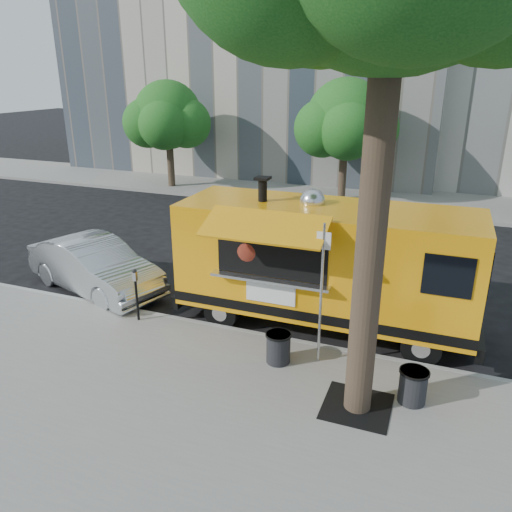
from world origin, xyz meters
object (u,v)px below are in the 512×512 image
Objects in this scene: food_truck at (323,262)px; trash_bin_right at (413,385)px; sedan at (95,266)px; trash_bin_left at (278,347)px; far_tree_b at (346,119)px; sign_post at (322,286)px; parking_meter at (136,289)px; far_tree_a at (168,115)px.

food_truck reaches higher than trash_bin_right.
sedan is 6.93× the size of trash_bin_left.
far_tree_b is 14.61m from sign_post.
parking_meter is 6.58m from trash_bin_right.
far_tree_b is 16.00m from trash_bin_right.
parking_meter reaches higher than trash_bin_left.
food_truck is at bearing 102.46° from sign_post.
far_tree_b is 4.12× the size of parking_meter.
far_tree_a reaches higher than trash_bin_left.
trash_bin_left is at bearing -89.31° from sedan.
far_tree_a is at bearing 132.79° from trash_bin_right.
far_tree_a reaches higher than sedan.
food_truck is at bearing -47.22° from far_tree_a.
sign_post reaches higher than trash_bin_right.
sign_post is at bearing 159.32° from trash_bin_right.
far_tree_b is 1.83× the size of sign_post.
parking_meter is (-2.00, -14.05, -2.85)m from far_tree_b.
parking_meter is (7.00, -13.65, -2.79)m from far_tree_a.
food_truck is 1.58× the size of sedan.
sedan is at bearing 165.42° from trash_bin_right.
far_tree_a is at bearing 129.83° from sign_post.
food_truck reaches higher than sign_post.
sign_post is 2.48m from trash_bin_right.
sign_post reaches higher than trash_bin_left.
far_tree_a is 15.59m from parking_meter.
far_tree_a reaches higher than parking_meter.
far_tree_b is at bearing 96.97° from trash_bin_left.
far_tree_a reaches higher than sign_post.
far_tree_b is 14.48m from parking_meter.
far_tree_a is at bearing 132.42° from food_truck.
parking_meter is at bearing -102.56° from sedan.
sign_post is 4.59× the size of trash_bin_left.
far_tree_a is 18.12m from trash_bin_left.
sedan is 6.95× the size of trash_bin_right.
parking_meter is 4.50m from food_truck.
sedan is at bearing 162.69° from trash_bin_left.
trash_bin_right is (4.50, -14.99, -3.34)m from far_tree_b.
far_tree_b reaches higher than trash_bin_right.
food_truck is 10.98× the size of trash_bin_right.
trash_bin_left is at bearing -8.15° from parking_meter.
sign_post is 4.61× the size of trash_bin_right.
sign_post is 7.10m from sedan.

